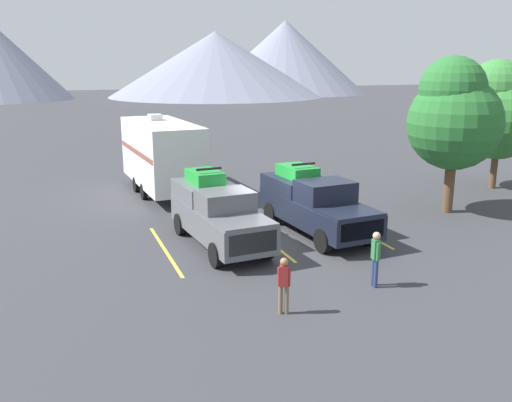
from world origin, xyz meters
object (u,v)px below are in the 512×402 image
Objects in this scene: pickup_truck_a at (217,212)px; pickup_truck_b at (314,202)px; person_b at (284,282)px; person_a at (376,255)px; camper_trailer_a at (162,153)px.

pickup_truck_a is 3.88m from pickup_truck_b.
pickup_truck_a is 3.72× the size of person_b.
pickup_truck_a is 0.96× the size of pickup_truck_b.
pickup_truck_a is 6.21m from person_a.
camper_trailer_a is at bearing 90.99° from person_b.
pickup_truck_b is at bearing -63.82° from camper_trailer_a.
pickup_truck_b is 9.47m from camper_trailer_a.
pickup_truck_a is at bearing 120.67° from person_a.
person_b is at bearing -90.29° from pickup_truck_a.
pickup_truck_a is 8.64m from camper_trailer_a.
person_a is at bearing 12.90° from person_b.
camper_trailer_a reaches higher than person_a.
person_a is (-0.71, -5.46, -0.22)m from pickup_truck_b.
pickup_truck_a reaches higher than person_b.
person_a is at bearing -59.33° from pickup_truck_a.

